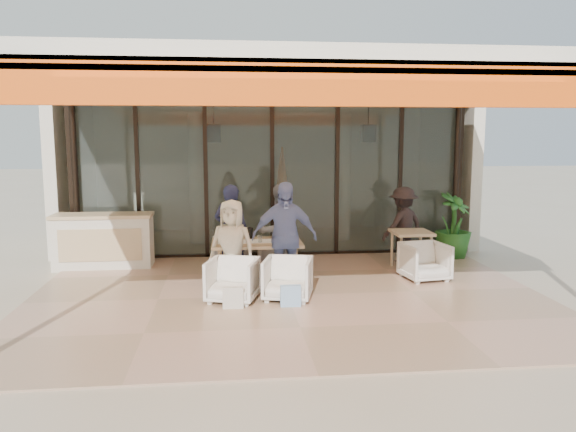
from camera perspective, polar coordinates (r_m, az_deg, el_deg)
name	(u,v)px	position (r m, az deg, el deg)	size (l,w,h in m)	color
ground	(288,297)	(8.89, -0.02, -8.20)	(70.00, 70.00, 0.00)	#C6B293
terrace_floor	(288,296)	(8.89, -0.02, -8.17)	(8.00, 6.00, 0.01)	tan
terrace_structure	(290,84)	(8.30, 0.18, 13.31)	(8.00, 6.00, 3.40)	silver
glass_storefront	(272,180)	(11.55, -1.62, 3.69)	(8.08, 0.10, 3.20)	#9EADA3
interior_block	(265,147)	(13.83, -2.37, 7.05)	(9.05, 3.62, 3.52)	silver
host_counter	(104,240)	(11.21, -18.23, -2.38)	(1.85, 0.65, 1.04)	silver
dining_table	(256,245)	(9.45, -3.22, -2.93)	(1.50, 0.90, 0.93)	tan
chair_far_left	(232,253)	(10.43, -5.76, -3.76)	(0.69, 0.64, 0.71)	white
chair_far_right	(277,252)	(10.47, -1.15, -3.68)	(0.69, 0.64, 0.71)	white
chair_near_left	(233,278)	(8.58, -5.65, -6.30)	(0.72, 0.67, 0.74)	white
chair_near_right	(288,277)	(8.63, -0.03, -6.21)	(0.71, 0.66, 0.73)	white
diner_navy	(231,232)	(9.85, -5.77, -1.62)	(0.61, 0.40, 1.67)	#1A1C39
diner_grey	(279,231)	(9.89, -0.90, -1.57)	(0.81, 0.63, 1.66)	slate
diner_cream	(232,247)	(8.98, -5.72, -3.12)	(0.74, 0.48, 1.51)	beige
diner_periwinkle	(284,237)	(9.00, -0.37, -2.15)	(1.05, 0.44, 1.79)	#7183BD
tote_bag_cream	(233,298)	(8.25, -5.60, -8.33)	(0.30, 0.10, 0.34)	silver
tote_bag_blue	(291,297)	(8.30, 0.27, -8.19)	(0.30, 0.10, 0.34)	#99BFD8
side_table	(411,237)	(10.68, 12.42, -2.08)	(0.70, 0.70, 0.74)	tan
side_chair	(425,260)	(10.04, 13.73, -4.35)	(0.71, 0.67, 0.73)	white
standing_woman	(403,225)	(11.31, 11.60, -0.89)	(0.97, 0.56, 1.51)	black
potted_palm	(453,226)	(11.98, 16.46, -0.94)	(0.75, 0.75, 1.35)	#1E5919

